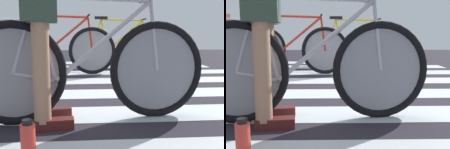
% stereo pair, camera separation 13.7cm
% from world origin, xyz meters
% --- Properties ---
extents(ground, '(18.00, 14.00, 0.02)m').
position_xyz_m(ground, '(0.00, 0.00, 0.01)').
color(ground, '#25222B').
extents(crosswalk_markings, '(5.45, 5.74, 0.00)m').
position_xyz_m(crosswalk_markings, '(-0.00, -0.01, 0.02)').
color(crosswalk_markings, '#B6BCC8').
rests_on(crosswalk_markings, ground).
extents(bicycle_1_of_4, '(1.73, 0.52, 0.93)m').
position_xyz_m(bicycle_1_of_4, '(0.39, -1.30, 0.41)').
color(bicycle_1_of_4, black).
rests_on(bicycle_1_of_4, ground).
extents(cyclist_1_of_4, '(0.35, 0.43, 0.98)m').
position_xyz_m(cyclist_1_of_4, '(0.08, -1.34, 0.65)').
color(cyclist_1_of_4, '#A87A5B').
rests_on(cyclist_1_of_4, ground).
extents(bicycle_2_of_4, '(1.74, 0.52, 0.93)m').
position_xyz_m(bicycle_2_of_4, '(-0.08, 0.98, 0.41)').
color(bicycle_2_of_4, black).
rests_on(bicycle_2_of_4, ground).
extents(cyclist_2_of_4, '(0.34, 0.42, 1.03)m').
position_xyz_m(cyclist_2_of_4, '(-0.39, 0.96, 0.69)').
color(cyclist_2_of_4, brown).
rests_on(cyclist_2_of_4, ground).
extents(bicycle_3_of_4, '(1.73, 0.52, 0.93)m').
position_xyz_m(bicycle_3_of_4, '(-1.15, 1.85, 0.41)').
color(bicycle_3_of_4, black).
rests_on(bicycle_3_of_4, ground).
extents(bicycle_4_of_4, '(1.74, 0.52, 0.93)m').
position_xyz_m(bicycle_4_of_4, '(0.96, 2.15, 0.41)').
color(bicycle_4_of_4, black).
rests_on(bicycle_4_of_4, ground).
extents(water_bottle, '(0.07, 0.07, 0.21)m').
position_xyz_m(water_bottle, '(0.09, -1.93, 0.12)').
color(water_bottle, red).
rests_on(water_bottle, ground).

